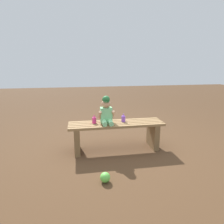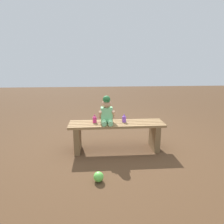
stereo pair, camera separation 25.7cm
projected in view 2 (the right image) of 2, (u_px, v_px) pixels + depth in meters
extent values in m
plane|color=#4C331E|center=(117.00, 149.00, 3.02)|extent=(16.00, 16.00, 0.00)
cube|color=olive|center=(118.00, 127.00, 2.78)|extent=(1.41, 0.06, 0.04)
cube|color=olive|center=(117.00, 126.00, 2.85)|extent=(1.41, 0.06, 0.04)
cube|color=olive|center=(117.00, 124.00, 2.92)|extent=(1.41, 0.06, 0.04)
cube|color=olive|center=(116.00, 122.00, 2.99)|extent=(1.41, 0.06, 0.04)
cube|color=olive|center=(116.00, 121.00, 3.07)|extent=(1.41, 0.06, 0.04)
cube|color=brown|center=(78.00, 138.00, 2.93)|extent=(0.08, 0.36, 0.39)
cube|color=brown|center=(154.00, 136.00, 3.02)|extent=(0.08, 0.36, 0.39)
cube|color=#7FCC8C|center=(107.00, 115.00, 2.91)|extent=(0.17, 0.12, 0.23)
sphere|color=tan|center=(107.00, 104.00, 2.87)|extent=(0.14, 0.14, 0.14)
cylinder|color=#266633|center=(107.00, 102.00, 2.82)|extent=(0.09, 0.09, 0.01)
sphere|color=#266633|center=(107.00, 99.00, 2.85)|extent=(0.11, 0.11, 0.11)
cylinder|color=#85D693|center=(104.00, 123.00, 2.81)|extent=(0.07, 0.16, 0.07)
cylinder|color=#85D693|center=(110.00, 122.00, 2.82)|extent=(0.07, 0.16, 0.07)
cylinder|color=tan|center=(100.00, 115.00, 2.87)|extent=(0.04, 0.12, 0.14)
cylinder|color=tan|center=(113.00, 114.00, 2.89)|extent=(0.04, 0.12, 0.14)
cylinder|color=#E5337F|center=(95.00, 120.00, 2.91)|extent=(0.06, 0.06, 0.08)
cone|color=#E5337F|center=(95.00, 116.00, 2.90)|extent=(0.06, 0.06, 0.03)
cylinder|color=#E5337F|center=(95.00, 115.00, 2.90)|extent=(0.01, 0.01, 0.02)
cylinder|color=#8C4CCC|center=(124.00, 119.00, 2.95)|extent=(0.06, 0.06, 0.08)
cone|color=#8C4CCC|center=(124.00, 116.00, 2.93)|extent=(0.06, 0.06, 0.03)
cylinder|color=#8C4CCC|center=(124.00, 115.00, 2.93)|extent=(0.01, 0.01, 0.02)
sphere|color=#66CC4C|center=(99.00, 177.00, 2.19)|extent=(0.11, 0.11, 0.11)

